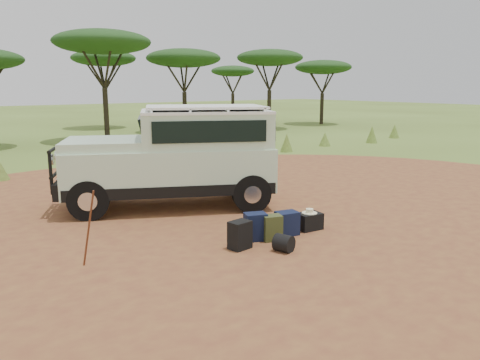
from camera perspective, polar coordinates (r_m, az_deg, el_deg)
ground at (r=9.90m, az=0.45°, el=-6.45°), size 140.00×140.00×0.00m
dirt_clearing at (r=9.90m, az=0.45°, el=-6.42°), size 23.00×23.00×0.01m
grass_fringe at (r=17.38m, az=-16.86°, el=2.24°), size 36.60×1.60×0.90m
acacia_treeline at (r=28.11m, az=-24.30°, el=14.22°), size 46.70×13.20×6.26m
safari_vehicle at (r=11.89m, az=-7.69°, el=2.58°), size 5.56×4.14×2.55m
walking_staff at (r=8.34m, az=-17.97°, el=-5.67°), size 0.23×0.22×1.34m
backpack_black at (r=8.88m, az=-0.02°, el=-6.74°), size 0.43×0.35×0.54m
backpack_navy at (r=9.36m, az=1.88°, el=-5.72°), size 0.51×0.44×0.56m
backpack_olive at (r=9.37m, az=3.91°, el=-5.85°), size 0.44×0.38×0.52m
duffel_navy at (r=9.74m, az=5.75°, el=-5.28°), size 0.50×0.41×0.50m
hard_case at (r=10.17m, az=8.43°, el=-5.01°), size 0.55×0.42×0.36m
stuff_sack at (r=8.81m, az=5.35°, el=-7.68°), size 0.41×0.41×0.33m
safari_hat at (r=10.11m, az=8.47°, el=-3.83°), size 0.33×0.33×0.10m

